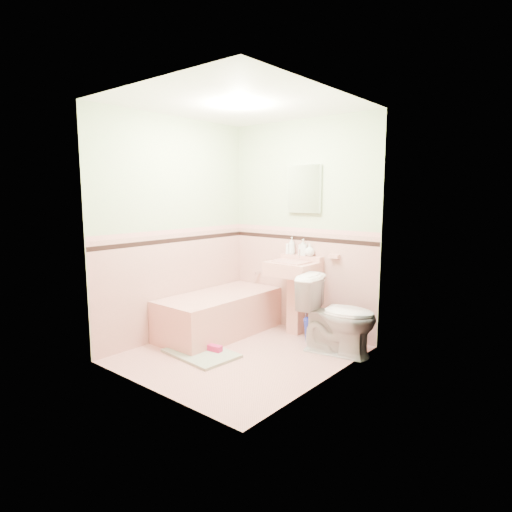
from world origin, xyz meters
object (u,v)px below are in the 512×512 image
Objects in this scene: soap_bottle_left at (292,246)px; bucket at (315,331)px; soap_bottle_right at (310,250)px; soap_bottle_mid at (303,247)px; bathtub at (219,315)px; toilet at (338,315)px; shoe at (215,348)px; sink at (293,299)px; medicine_cabinet at (304,189)px.

soap_bottle_left is 1.05m from bucket.
soap_bottle_right is at bearing 135.37° from bucket.
soap_bottle_right is (0.09, 0.00, -0.02)m from soap_bottle_mid.
toilet reaches higher than bathtub.
bathtub is 0.67m from shoe.
soap_bottle_right is at bearing 65.59° from shoe.
bathtub reaches higher than bucket.
shoe is at bearing -104.18° from sink.
soap_bottle_left reaches higher than bathtub.
soap_bottle_mid is at bearing 180.00° from soap_bottle_right.
soap_bottle_left is 1.12m from toilet.
toilet is at bearing -29.95° from medicine_cabinet.
medicine_cabinet is at bearing 11.56° from soap_bottle_left.
soap_bottle_mid reaches higher than sink.
bathtub is at bearing -134.41° from soap_bottle_mid.
bathtub is 1.27m from soap_bottle_mid.
bathtub is at bearing -132.58° from medicine_cabinet.
medicine_cabinet reaches higher than shoe.
soap_bottle_mid is at bearing 51.27° from toilet.
soap_bottle_left is 0.16m from soap_bottle_mid.
soap_bottle_right reaches higher than shoe.
medicine_cabinet is at bearing 142.59° from bucket.
soap_bottle_mid is 0.98m from bucket.
sink is at bearing 64.42° from toilet.
medicine_cabinet reaches higher than soap_bottle_left.
shoe is (-0.26, -1.24, -1.64)m from medicine_cabinet.
bucket reaches higher than shoe.
sink is 1.57× the size of medicine_cabinet.
soap_bottle_right is 1.57m from shoe.
shoe is at bearing -95.33° from soap_bottle_left.
bathtub is 1.73× the size of sink.
sink is 4.47× the size of soap_bottle_mid.
medicine_cabinet is 2.13× the size of bucket.
soap_bottle_right is at bearing -15.59° from medicine_cabinet.
bathtub reaches higher than shoe.
bathtub is 7.29× the size of soap_bottle_left.
soap_bottle_left reaches higher than soap_bottle_right.
soap_bottle_mid is 1.00m from toilet.
shoe is (-0.96, -0.83, -0.34)m from toilet.
medicine_cabinet is at bearing 70.65° from shoe.
soap_bottle_mid reaches higher than toilet.
soap_bottle_right reaches higher than sink.
soap_bottle_left is 1.41× the size of soap_bottle_right.
soap_bottle_left reaches higher than shoe.
soap_bottle_right reaches higher than toilet.
toilet is (1.38, 0.34, 0.18)m from bathtub.
bucket is (0.34, -0.05, -0.30)m from sink.
medicine_cabinet is 0.71m from soap_bottle_right.
soap_bottle_mid is (0.16, 0.00, -0.01)m from soap_bottle_left.
medicine_cabinet is at bearing 117.23° from soap_bottle_mid.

